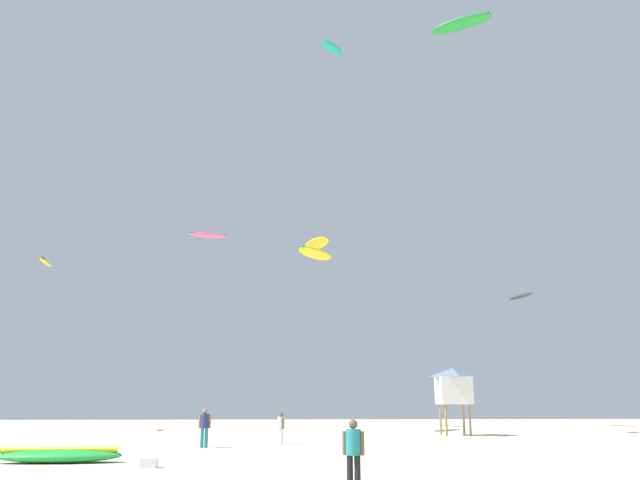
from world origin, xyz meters
TOP-DOWN VIEW (x-y plane):
  - person_foreground at (0.08, 4.70)m, footprint 0.56×0.39m
  - person_midground at (-5.57, 19.47)m, footprint 0.59×0.40m
  - person_left at (-1.95, 21.07)m, footprint 0.36×0.48m
  - kite_grounded_near at (-9.90, 12.34)m, footprint 4.55×1.52m
  - lifeguard_tower at (8.94, 28.92)m, footprint 2.30×2.30m
  - cooler_box at (-6.27, 10.49)m, footprint 0.56×0.36m
  - kite_aloft_0 at (-8.55, 40.58)m, footprint 3.45×1.67m
  - kite_aloft_1 at (18.46, 41.62)m, footprint 1.65×3.57m
  - kite_aloft_2 at (0.34, 34.55)m, footprint 3.45×4.26m
  - kite_aloft_3 at (0.70, 41.68)m, footprint 2.85×4.41m
  - kite_aloft_4 at (-20.06, 35.73)m, footprint 1.15×2.74m
  - kite_aloft_5 at (1.32, 29.94)m, footprint 2.07×2.20m
  - kite_aloft_6 at (9.22, 23.51)m, footprint 3.95×3.18m

SIDE VIEW (x-z plane):
  - cooler_box at x=-6.27m, z-range 0.00..0.32m
  - kite_grounded_near at x=-9.90m, z-range -0.03..0.55m
  - person_left at x=-1.95m, z-range 0.13..1.71m
  - person_foreground at x=0.08m, z-range 0.15..1.89m
  - person_midground at x=-5.57m, z-range 0.15..1.94m
  - lifeguard_tower at x=8.94m, z-range 0.98..5.13m
  - kite_aloft_1 at x=18.46m, z-range 10.60..11.13m
  - kite_aloft_4 at x=-20.06m, z-range 11.97..12.55m
  - kite_aloft_2 at x=0.34m, z-range 12.49..13.27m
  - kite_aloft_3 at x=0.70m, z-range 14.89..15.84m
  - kite_aloft_0 at x=-8.55m, z-range 15.51..15.97m
  - kite_aloft_6 at x=9.22m, z-range 25.37..25.92m
  - kite_aloft_5 at x=1.32m, z-range 27.26..27.80m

